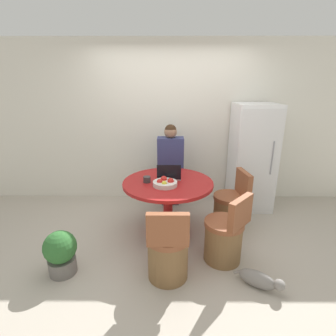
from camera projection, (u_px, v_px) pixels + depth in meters
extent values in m
plane|color=#B2A899|center=(170.00, 243.00, 3.33)|extent=(12.00, 12.00, 0.00)
cube|color=silver|center=(170.00, 123.00, 4.32)|extent=(7.00, 0.06, 2.60)
cube|color=white|center=(252.00, 157.00, 4.11)|extent=(0.62, 0.64, 1.65)
cube|color=silver|center=(258.00, 163.00, 3.80)|extent=(0.60, 0.01, 1.55)
cylinder|color=gray|center=(272.00, 158.00, 3.76)|extent=(0.02, 0.02, 0.49)
cylinder|color=maroon|center=(168.00, 230.00, 3.57)|extent=(0.55, 0.55, 0.05)
cylinder|color=maroon|center=(168.00, 207.00, 3.46)|extent=(0.12, 0.12, 0.65)
cylinder|color=maroon|center=(168.00, 183.00, 3.35)|extent=(1.16, 1.16, 0.04)
cylinder|color=brown|center=(229.00, 213.00, 3.62)|extent=(0.42, 0.42, 0.44)
cylinder|color=brown|center=(230.00, 197.00, 3.54)|extent=(0.44, 0.44, 0.06)
cube|color=brown|center=(244.00, 183.00, 3.50)|extent=(0.13, 0.40, 0.33)
cylinder|color=brown|center=(168.00, 258.00, 2.70)|extent=(0.42, 0.42, 0.44)
cylinder|color=brown|center=(168.00, 237.00, 2.63)|extent=(0.44, 0.44, 0.06)
cube|color=brown|center=(168.00, 230.00, 2.40)|extent=(0.40, 0.07, 0.33)
cylinder|color=brown|center=(223.00, 243.00, 2.96)|extent=(0.42, 0.42, 0.44)
cylinder|color=brown|center=(224.00, 223.00, 2.88)|extent=(0.44, 0.44, 0.06)
cube|color=brown|center=(240.00, 213.00, 2.71)|extent=(0.32, 0.34, 0.33)
cube|color=#2D2D38|center=(170.00, 190.00, 4.35)|extent=(0.28, 0.16, 0.49)
cube|color=#2D2D38|center=(170.00, 173.00, 4.20)|extent=(0.32, 0.36, 0.14)
cube|color=navy|center=(171.00, 154.00, 4.02)|extent=(0.40, 0.22, 0.52)
sphere|color=#936B51|center=(171.00, 132.00, 3.91)|extent=(0.19, 0.19, 0.19)
sphere|color=#382314|center=(171.00, 130.00, 3.90)|extent=(0.18, 0.18, 0.18)
cube|color=#B7B7BC|center=(169.00, 177.00, 3.50)|extent=(0.31, 0.26, 0.02)
cube|color=black|center=(169.00, 172.00, 3.34)|extent=(0.31, 0.01, 0.19)
cylinder|color=beige|center=(165.00, 184.00, 3.20)|extent=(0.30, 0.30, 0.05)
sphere|color=red|center=(171.00, 181.00, 3.19)|extent=(0.08, 0.08, 0.08)
sphere|color=red|center=(164.00, 179.00, 3.25)|extent=(0.08, 0.08, 0.08)
sphere|color=red|center=(160.00, 182.00, 3.18)|extent=(0.07, 0.07, 0.07)
sphere|color=gold|center=(164.00, 183.00, 3.13)|extent=(0.06, 0.06, 0.06)
cylinder|color=#383333|center=(147.00, 179.00, 3.31)|extent=(0.09, 0.09, 0.08)
ellipsoid|color=gray|center=(257.00, 279.00, 2.59)|extent=(0.37, 0.30, 0.18)
sphere|color=gray|center=(279.00, 285.00, 2.47)|extent=(0.11, 0.11, 0.11)
cylinder|color=gray|center=(241.00, 271.00, 2.67)|extent=(0.14, 0.11, 0.12)
cylinder|color=slate|center=(63.00, 266.00, 2.79)|extent=(0.28, 0.28, 0.17)
sphere|color=#2D662D|center=(60.00, 247.00, 2.72)|extent=(0.34, 0.34, 0.34)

